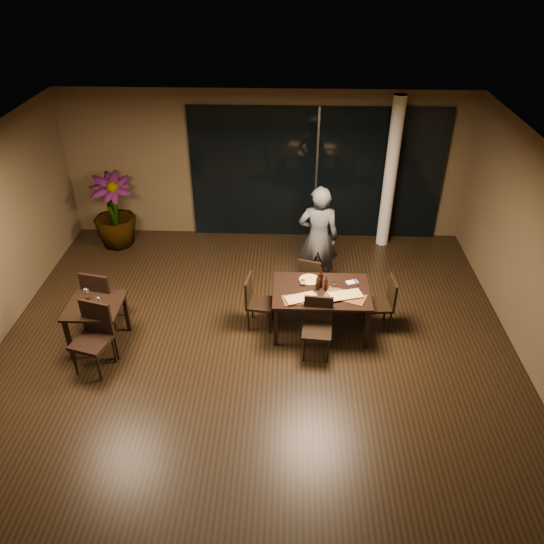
# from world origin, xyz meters

# --- Properties ---
(ground) EXTENTS (8.00, 8.00, 0.00)m
(ground) POSITION_xyz_m (0.00, 0.00, 0.00)
(ground) COLOR black
(ground) RESTS_ON ground
(wall_back) EXTENTS (8.00, 0.10, 3.00)m
(wall_back) POSITION_xyz_m (0.00, 4.05, 1.50)
(wall_back) COLOR #4E3F29
(wall_back) RESTS_ON ground
(ceiling) EXTENTS (8.00, 8.00, 0.04)m
(ceiling) POSITION_xyz_m (0.00, 0.00, 3.02)
(ceiling) COLOR white
(ceiling) RESTS_ON wall_back
(window_panel) EXTENTS (5.00, 0.06, 2.70)m
(window_panel) POSITION_xyz_m (1.00, 3.96, 1.35)
(window_panel) COLOR black
(window_panel) RESTS_ON ground
(column) EXTENTS (0.24, 0.24, 3.00)m
(column) POSITION_xyz_m (2.40, 3.65, 1.50)
(column) COLOR silver
(column) RESTS_ON ground
(main_table) EXTENTS (1.50, 1.00, 0.75)m
(main_table) POSITION_xyz_m (1.00, 0.80, 0.68)
(main_table) COLOR black
(main_table) RESTS_ON ground
(side_table) EXTENTS (0.80, 0.80, 0.75)m
(side_table) POSITION_xyz_m (-2.40, 0.30, 0.62)
(side_table) COLOR black
(side_table) RESTS_ON ground
(chair_main_far) EXTENTS (0.49, 0.49, 0.84)m
(chair_main_far) POSITION_xyz_m (0.86, 1.60, 0.47)
(chair_main_far) COLOR black
(chair_main_far) RESTS_ON ground
(chair_main_near) EXTENTS (0.47, 0.47, 0.93)m
(chair_main_near) POSITION_xyz_m (0.93, 0.26, 0.52)
(chair_main_near) COLOR black
(chair_main_near) RESTS_ON ground
(chair_main_left) EXTENTS (0.47, 0.47, 0.90)m
(chair_main_left) POSITION_xyz_m (-0.03, 0.87, 0.50)
(chair_main_left) COLOR black
(chair_main_left) RESTS_ON ground
(chair_main_right) EXTENTS (0.45, 0.45, 0.90)m
(chair_main_right) POSITION_xyz_m (2.01, 0.89, 0.50)
(chair_main_right) COLOR black
(chair_main_right) RESTS_ON ground
(chair_side_far) EXTENTS (0.58, 0.58, 1.04)m
(chair_side_far) POSITION_xyz_m (-2.46, 0.77, 0.58)
(chair_side_far) COLOR black
(chair_side_far) RESTS_ON ground
(chair_side_near) EXTENTS (0.60, 0.60, 1.05)m
(chair_side_near) POSITION_xyz_m (-2.28, -0.16, 0.59)
(chair_side_near) COLOR black
(chair_side_near) RESTS_ON ground
(diner) EXTENTS (0.68, 0.47, 1.92)m
(diner) POSITION_xyz_m (0.99, 2.08, 0.96)
(diner) COLOR #313437
(diner) RESTS_ON ground
(potted_plant) EXTENTS (1.05, 1.05, 1.49)m
(potted_plant) POSITION_xyz_m (-3.01, 3.40, 0.75)
(potted_plant) COLOR #27541C
(potted_plant) RESTS_ON ground
(pizza_board_left) EXTENTS (0.59, 0.38, 0.01)m
(pizza_board_left) POSITION_xyz_m (0.68, 0.54, 0.76)
(pizza_board_left) COLOR #4B2D18
(pizza_board_left) RESTS_ON main_table
(pizza_board_right) EXTENTS (0.68, 0.51, 0.01)m
(pizza_board_right) POSITION_xyz_m (1.36, 0.64, 0.76)
(pizza_board_right) COLOR #4C2C18
(pizza_board_right) RESTS_ON main_table
(oblong_pizza_left) EXTENTS (0.50, 0.36, 0.02)m
(oblong_pizza_left) POSITION_xyz_m (0.68, 0.54, 0.77)
(oblong_pizza_left) COLOR maroon
(oblong_pizza_left) RESTS_ON pizza_board_left
(oblong_pizza_right) EXTENTS (0.52, 0.34, 0.02)m
(oblong_pizza_right) POSITION_xyz_m (1.36, 0.64, 0.77)
(oblong_pizza_right) COLOR maroon
(oblong_pizza_right) RESTS_ON pizza_board_right
(round_pizza) EXTENTS (0.31, 0.31, 0.01)m
(round_pizza) POSITION_xyz_m (0.82, 1.07, 0.76)
(round_pizza) COLOR #AE2813
(round_pizza) RESTS_ON main_table
(bottle_a) EXTENTS (0.06, 0.06, 0.28)m
(bottle_a) POSITION_xyz_m (0.94, 0.82, 0.89)
(bottle_a) COLOR black
(bottle_a) RESTS_ON main_table
(bottle_b) EXTENTS (0.05, 0.05, 0.25)m
(bottle_b) POSITION_xyz_m (1.07, 0.81, 0.87)
(bottle_b) COLOR black
(bottle_b) RESTS_ON main_table
(bottle_c) EXTENTS (0.07, 0.07, 0.34)m
(bottle_c) POSITION_xyz_m (0.98, 0.89, 0.92)
(bottle_c) COLOR black
(bottle_c) RESTS_ON main_table
(tumbler_left) EXTENTS (0.08, 0.08, 0.09)m
(tumbler_left) POSITION_xyz_m (0.71, 0.93, 0.80)
(tumbler_left) COLOR white
(tumbler_left) RESTS_ON main_table
(tumbler_right) EXTENTS (0.08, 0.08, 0.09)m
(tumbler_right) POSITION_xyz_m (1.19, 0.89, 0.79)
(tumbler_right) COLOR white
(tumbler_right) RESTS_ON main_table
(napkin_near) EXTENTS (0.20, 0.16, 0.01)m
(napkin_near) POSITION_xyz_m (1.54, 0.66, 0.76)
(napkin_near) COLOR white
(napkin_near) RESTS_ON main_table
(napkin_far) EXTENTS (0.20, 0.15, 0.01)m
(napkin_far) POSITION_xyz_m (1.49, 1.03, 0.76)
(napkin_far) COLOR white
(napkin_far) RESTS_ON main_table
(wine_glass_a) EXTENTS (0.09, 0.09, 0.20)m
(wine_glass_a) POSITION_xyz_m (-2.53, 0.42, 0.85)
(wine_glass_a) COLOR white
(wine_glass_a) RESTS_ON side_table
(wine_glass_b) EXTENTS (0.08, 0.08, 0.18)m
(wine_glass_b) POSITION_xyz_m (-2.30, 0.24, 0.84)
(wine_glass_b) COLOR white
(wine_glass_b) RESTS_ON side_table
(side_napkin) EXTENTS (0.19, 0.13, 0.01)m
(side_napkin) POSITION_xyz_m (-2.31, 0.12, 0.76)
(side_napkin) COLOR silver
(side_napkin) RESTS_ON side_table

